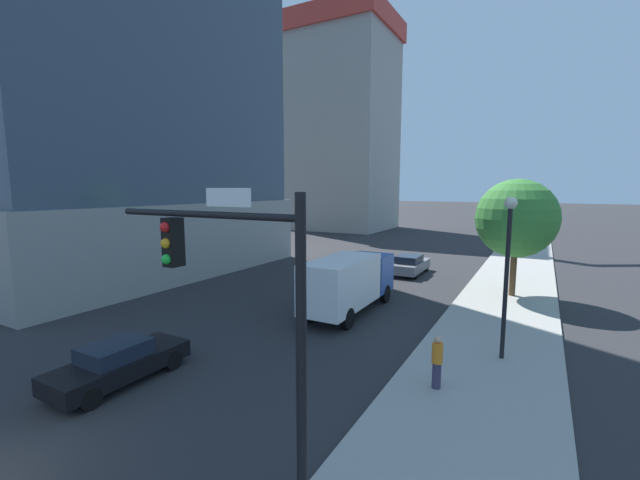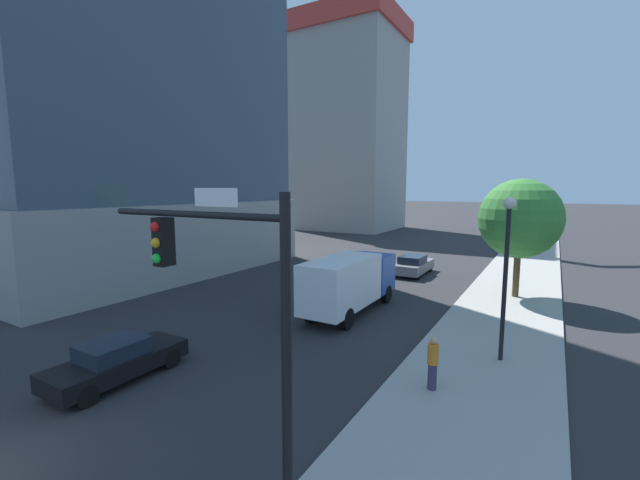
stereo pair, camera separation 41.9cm
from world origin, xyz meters
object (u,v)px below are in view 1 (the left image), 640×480
(car_gray, at_px, (410,265))
(car_black, at_px, (119,362))
(construction_building, at_px, (342,117))
(street_tree, at_px, (516,218))
(street_lamp, at_px, (508,255))
(traffic_light_pole, at_px, (238,291))
(box_truck, at_px, (349,280))
(pedestrian_orange_shirt, at_px, (437,362))

(car_gray, distance_m, car_black, 21.82)
(construction_building, bearing_deg, street_tree, -50.27)
(car_gray, bearing_deg, street_lamp, -60.94)
(traffic_light_pole, distance_m, box_truck, 13.33)
(box_truck, distance_m, pedestrian_orange_shirt, 8.57)
(car_black, bearing_deg, pedestrian_orange_shirt, 25.45)
(construction_building, bearing_deg, pedestrian_orange_shirt, -60.71)
(box_truck, bearing_deg, car_gray, 90.00)
(car_black, bearing_deg, street_lamp, 35.86)
(street_lamp, xyz_separation_m, car_black, (-11.04, -7.98, -3.37))
(traffic_light_pole, relative_size, car_gray, 1.38)
(street_lamp, distance_m, car_black, 14.03)
(construction_building, distance_m, traffic_light_pole, 59.23)
(construction_building, bearing_deg, traffic_light_pole, -66.00)
(car_gray, bearing_deg, traffic_light_pole, -81.68)
(construction_building, height_order, pedestrian_orange_shirt, construction_building)
(construction_building, bearing_deg, street_lamp, -57.21)
(car_gray, height_order, pedestrian_orange_shirt, pedestrian_orange_shirt)
(traffic_light_pole, bearing_deg, car_black, 164.34)
(car_black, relative_size, box_truck, 0.61)
(street_lamp, bearing_deg, traffic_light_pole, -112.46)
(street_tree, xyz_separation_m, box_truck, (-7.23, -7.33, -3.00))
(pedestrian_orange_shirt, bearing_deg, construction_building, 119.29)
(traffic_light_pole, height_order, car_gray, traffic_light_pole)
(car_gray, bearing_deg, construction_building, 124.42)
(street_tree, bearing_deg, construction_building, 129.73)
(construction_building, xyz_separation_m, street_lamp, (27.59, -42.83, -13.61))
(construction_building, distance_m, car_black, 56.06)
(street_lamp, distance_m, car_gray, 15.87)
(street_tree, distance_m, pedestrian_orange_shirt, 14.04)
(traffic_light_pole, relative_size, car_black, 1.41)
(street_lamp, distance_m, box_truck, 8.33)
(street_tree, height_order, car_gray, street_tree)
(construction_building, xyz_separation_m, car_gray, (20.05, -29.26, -16.94))
(traffic_light_pole, xyz_separation_m, pedestrian_orange_shirt, (2.49, 6.43, -3.43))
(box_truck, bearing_deg, street_lamp, -19.48)
(traffic_light_pole, distance_m, car_black, 8.12)
(pedestrian_orange_shirt, bearing_deg, car_gray, 109.16)
(construction_building, relative_size, car_black, 9.52)
(street_tree, bearing_deg, car_black, -120.84)
(box_truck, height_order, pedestrian_orange_shirt, box_truck)
(street_tree, relative_size, car_black, 1.54)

